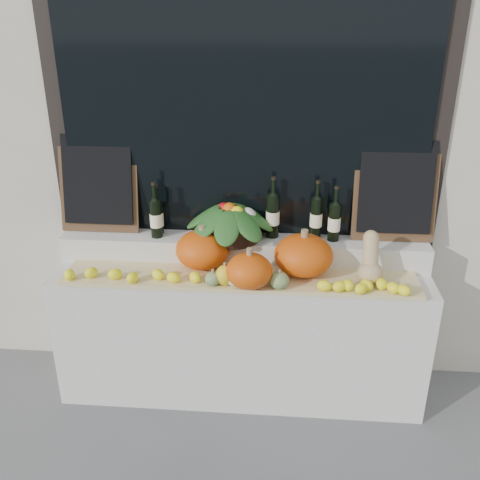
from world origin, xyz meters
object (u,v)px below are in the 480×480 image
at_px(butternut_squash, 370,262).
at_px(wine_bottle_tall, 273,215).
at_px(pumpkin_left, 203,250).
at_px(pumpkin_right, 303,255).
at_px(produce_bowl, 230,221).

bearing_deg(butternut_squash, wine_bottle_tall, 153.17).
bearing_deg(pumpkin_left, pumpkin_right, -3.95).
height_order(butternut_squash, wine_bottle_tall, wine_bottle_tall).
bearing_deg(pumpkin_left, wine_bottle_tall, 24.75).
relative_size(butternut_squash, produce_bowl, 0.50).
height_order(pumpkin_right, produce_bowl, produce_bowl).
bearing_deg(butternut_squash, pumpkin_left, 174.31).
bearing_deg(wine_bottle_tall, pumpkin_left, -155.25).
relative_size(pumpkin_left, wine_bottle_tall, 0.84).
xyz_separation_m(pumpkin_left, pumpkin_right, (0.61, -0.04, 0.01)).
distance_m(pumpkin_left, pumpkin_right, 0.61).
bearing_deg(produce_bowl, pumpkin_right, -22.64).
xyz_separation_m(pumpkin_left, produce_bowl, (0.15, 0.15, 0.13)).
bearing_deg(produce_bowl, butternut_squash, -16.42).
height_order(butternut_squash, produce_bowl, produce_bowl).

